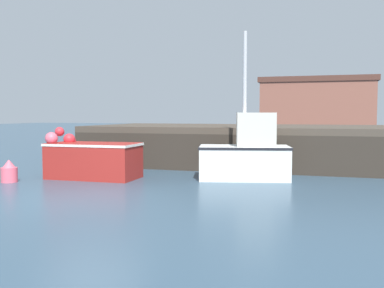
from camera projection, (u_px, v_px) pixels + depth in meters
The scene contains 6 objects.
ground at pixel (92, 199), 11.57m from camera, with size 120.00×160.00×0.10m.
pier at pixel (253, 133), 18.56m from camera, with size 13.98×6.03×1.66m.
fishing_boat_near_left at pixel (93, 159), 14.97m from camera, with size 3.22×1.58×1.71m.
fishing_boat_near_right at pixel (247, 153), 14.64m from camera, with size 3.22×2.05×4.85m.
warehouse at pixel (317, 107), 42.75m from camera, with size 10.69×5.52×5.60m.
mooring_buoy_foreground at pixel (9, 172), 14.12m from camera, with size 0.51×0.51×0.72m.
Camera 1 is at (5.86, -10.16, 2.18)m, focal length 41.56 mm.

